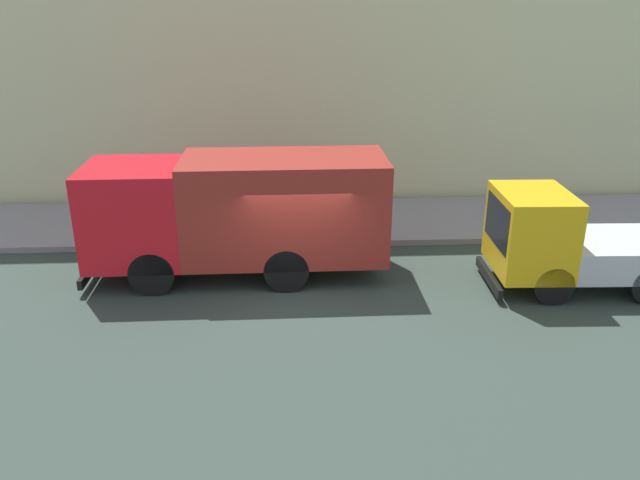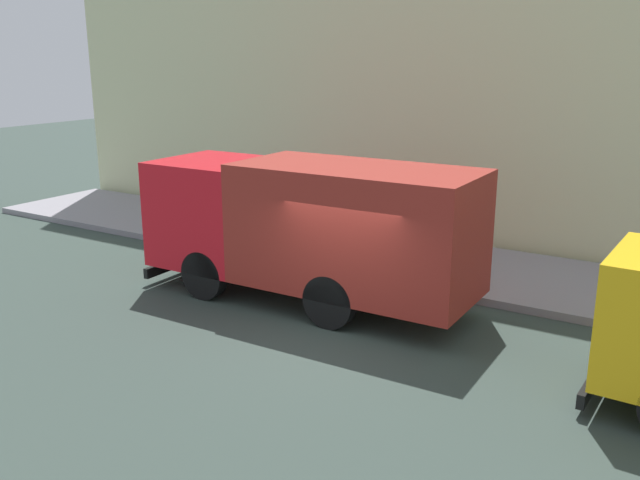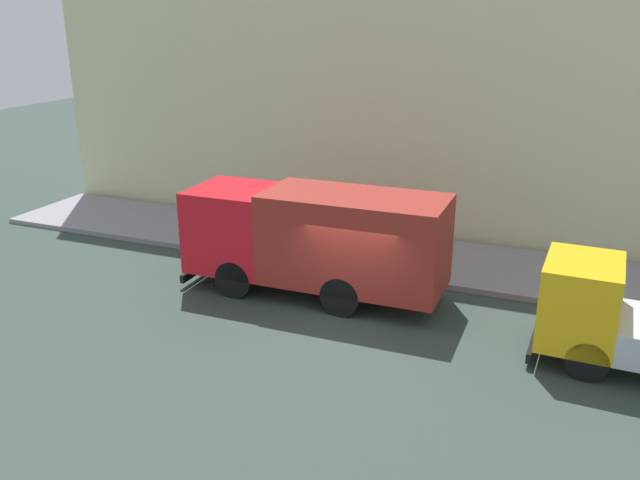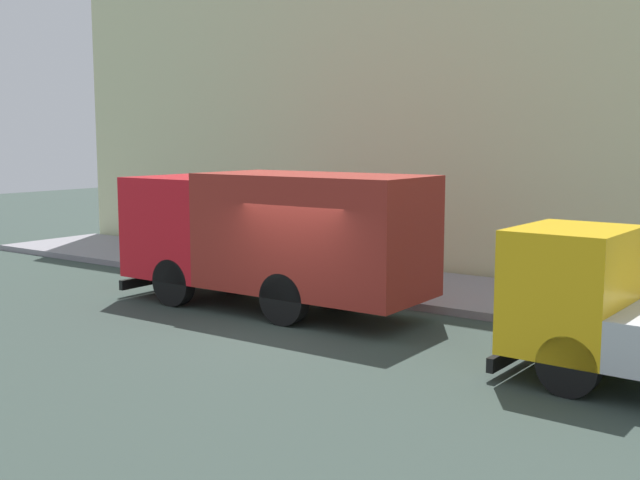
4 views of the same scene
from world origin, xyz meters
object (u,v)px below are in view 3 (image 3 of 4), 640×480
object	(u,v)px
large_utility_truck	(315,237)
pedestrian_walking	(352,228)
traffic_cone_orange	(253,238)
small_flatbed_truck	(634,323)

from	to	relation	value
large_utility_truck	pedestrian_walking	world-z (taller)	large_utility_truck
pedestrian_walking	traffic_cone_orange	distance (m)	3.43
pedestrian_walking	traffic_cone_orange	bearing A→B (deg)	-173.61
small_flatbed_truck	pedestrian_walking	xyz separation A→B (m)	(4.35, 8.29, -0.11)
traffic_cone_orange	large_utility_truck	bearing A→B (deg)	-127.35
small_flatbed_truck	traffic_cone_orange	distance (m)	12.19
pedestrian_walking	small_flatbed_truck	bearing A→B (deg)	-32.61
pedestrian_walking	traffic_cone_orange	size ratio (longest dim) A/B	2.82
small_flatbed_truck	pedestrian_walking	distance (m)	9.36
large_utility_truck	small_flatbed_truck	xyz separation A→B (m)	(-1.14, -8.26, -0.62)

